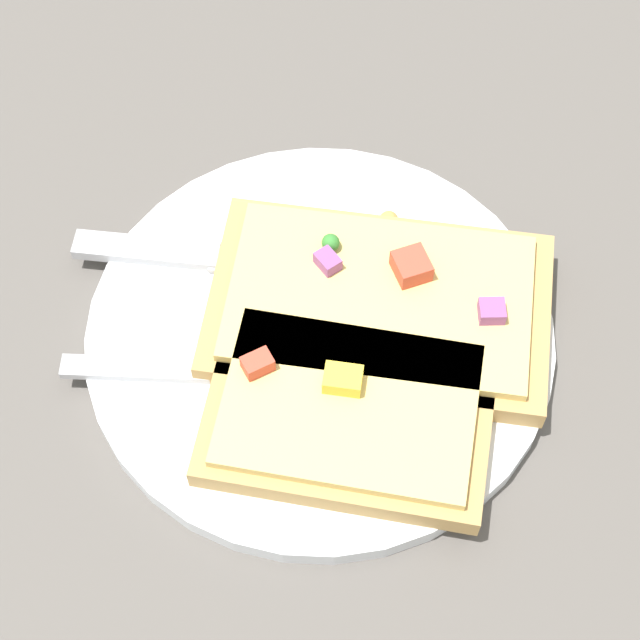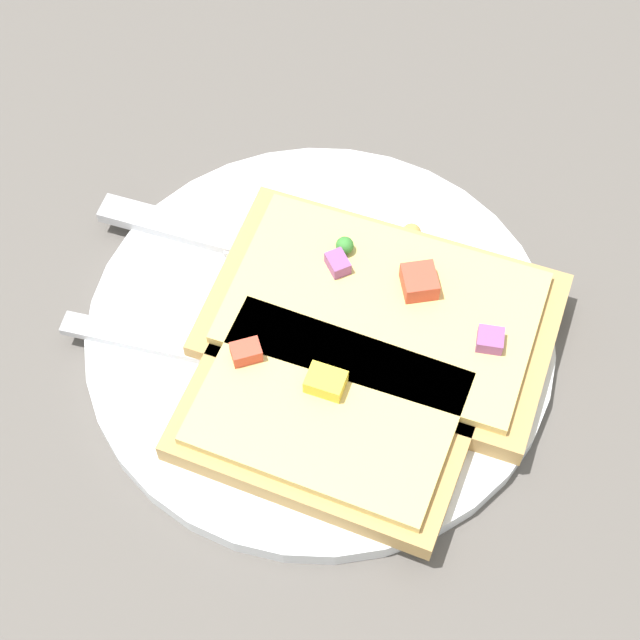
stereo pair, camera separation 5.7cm
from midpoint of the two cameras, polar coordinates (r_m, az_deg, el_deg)
The scene contains 7 objects.
ground_plane at distance 0.59m, azimuth 2.76°, elevation -1.33°, with size 4.00×4.00×0.00m, color #56514C.
plate at distance 0.59m, azimuth 2.79°, elevation -1.04°, with size 0.26×0.26×0.01m.
fork at distance 0.57m, azimuth 0.55°, elevation -2.83°, with size 0.04×0.22×0.01m.
knife at distance 0.61m, azimuth -0.99°, elevation 3.71°, with size 0.02×0.22×0.01m.
pizza_slice_main at distance 0.58m, azimuth 6.19°, elevation 0.07°, with size 0.11×0.18×0.03m.
pizza_slice_corner at distance 0.55m, azimuth 3.40°, elevation -5.28°, with size 0.11×0.15×0.03m.
crumb_scatter at distance 0.61m, azimuth 6.43°, elevation 4.09°, with size 0.07×0.08×0.01m.
Camera 2 is at (-0.28, -0.10, 0.51)m, focal length 60.00 mm.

